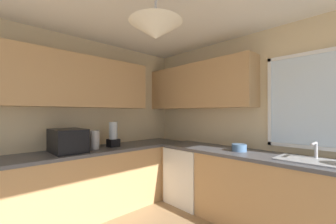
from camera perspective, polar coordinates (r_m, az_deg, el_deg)
name	(u,v)px	position (r m, az deg, el deg)	size (l,w,h in m)	color
room_shell	(150,81)	(2.65, -4.83, 8.53)	(3.66, 3.56, 2.53)	beige
counter_run_left	(84,183)	(3.11, -21.91, -17.64)	(0.65, 3.17, 0.88)	tan
counter_run_back	(256,190)	(2.89, 23.00, -19.04)	(2.75, 0.65, 0.88)	tan
dishwasher	(191,175)	(3.38, 6.17, -16.65)	(0.60, 0.60, 0.84)	white
microwave	(68,141)	(2.92, -25.70, -7.03)	(0.48, 0.36, 0.29)	black
kettle	(95,140)	(3.03, -19.37, -7.17)	(0.12, 0.12, 0.25)	#B7B7BC
sink_assembly	(313,160)	(2.61, 34.74, -10.80)	(0.64, 0.40, 0.19)	#9EA0A5
bowl	(239,148)	(2.86, 18.86, -9.20)	(0.18, 0.18, 0.09)	#4C7099
blender_appliance	(113,135)	(3.17, -14.73, -6.22)	(0.15, 0.15, 0.36)	black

